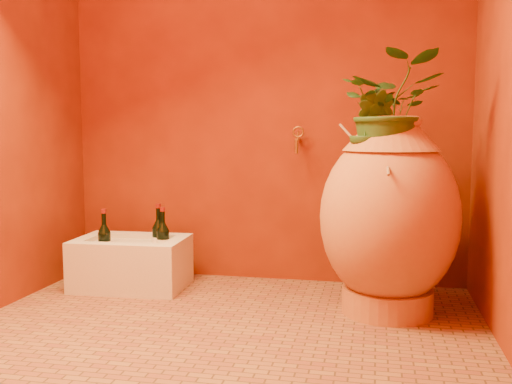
% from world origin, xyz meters
% --- Properties ---
extents(floor, '(2.50, 2.50, 0.00)m').
position_xyz_m(floor, '(0.00, 0.00, 0.00)').
color(floor, brown).
rests_on(floor, ground).
extents(wall_back, '(2.50, 0.02, 2.50)m').
position_xyz_m(wall_back, '(0.00, 1.00, 1.25)').
color(wall_back, '#631A05').
rests_on(wall_back, ground).
extents(amphora, '(0.85, 0.85, 1.02)m').
position_xyz_m(amphora, '(0.77, 0.43, 0.51)').
color(amphora, '#B06D31').
rests_on(amphora, floor).
extents(stone_basin, '(0.67, 0.47, 0.30)m').
position_xyz_m(stone_basin, '(-0.74, 0.62, 0.14)').
color(stone_basin, beige).
rests_on(stone_basin, floor).
extents(wine_bottle_a, '(0.08, 0.08, 0.32)m').
position_xyz_m(wine_bottle_a, '(-0.55, 0.65, 0.28)').
color(wine_bottle_a, black).
rests_on(wine_bottle_a, stone_basin).
extents(wine_bottle_b, '(0.08, 0.08, 0.34)m').
position_xyz_m(wine_bottle_b, '(-0.59, 0.69, 0.29)').
color(wine_bottle_b, black).
rests_on(wine_bottle_b, stone_basin).
extents(wine_bottle_c, '(0.08, 0.08, 0.32)m').
position_xyz_m(wine_bottle_c, '(-0.87, 0.53, 0.28)').
color(wine_bottle_c, black).
rests_on(wine_bottle_c, stone_basin).
extents(wall_tap, '(0.07, 0.15, 0.16)m').
position_xyz_m(wall_tap, '(0.23, 0.92, 0.90)').
color(wall_tap, olive).
rests_on(wall_tap, wall_back).
extents(plant_main, '(0.52, 0.46, 0.55)m').
position_xyz_m(plant_main, '(0.77, 0.41, 1.06)').
color(plant_main, '#254619').
rests_on(plant_main, amphora).
extents(plant_side, '(0.26, 0.24, 0.39)m').
position_xyz_m(plant_side, '(0.67, 0.35, 0.95)').
color(plant_side, '#254619').
rests_on(plant_side, amphora).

